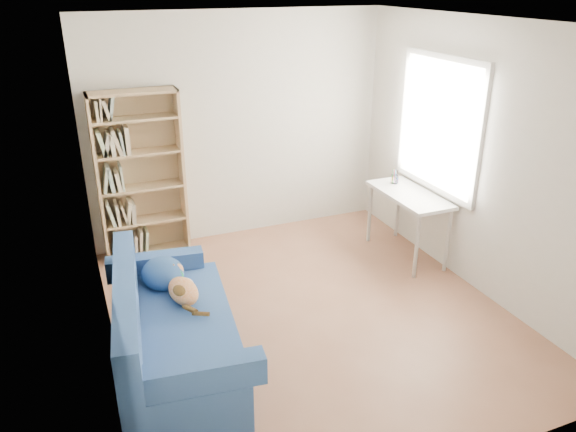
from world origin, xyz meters
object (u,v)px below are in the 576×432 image
Objects in this scene: sofa at (171,333)px; pen_cup at (395,178)px; desk at (409,201)px; bookshelf at (141,182)px.

pen_cup is at bearing 31.97° from sofa.
sofa is 3.02m from desk.
sofa is 2.23m from bookshelf.
bookshelf is 1.74× the size of desk.
sofa is 1.03× the size of bookshelf.
sofa reaches higher than desk.
sofa is 3.18m from pen_cup.
bookshelf reaches higher than sofa.
pen_cup reaches higher than sofa.
pen_cup is at bearing -17.18° from bookshelf.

